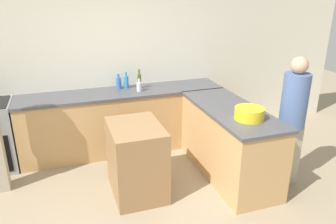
{
  "coord_description": "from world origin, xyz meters",
  "views": [
    {
      "loc": [
        -0.84,
        -2.76,
        2.36
      ],
      "look_at": [
        0.32,
        0.68,
        0.99
      ],
      "focal_mm": 35.0,
      "sensor_mm": 36.0,
      "label": 1
    }
  ],
  "objects_px": {
    "dish_soap_bottle": "(126,82)",
    "person_at_peninsula": "(292,117)",
    "mixing_bowl": "(249,113)",
    "vinegar_bottle_clear": "(139,86)",
    "island_table": "(136,160)",
    "olive_oil_bottle": "(139,81)",
    "water_bottle_blue": "(119,83)"
  },
  "relations": [
    {
      "from": "dish_soap_bottle",
      "to": "person_at_peninsula",
      "type": "xyz_separation_m",
      "value": [
        1.67,
        -1.76,
        -0.14
      ]
    },
    {
      "from": "mixing_bowl",
      "to": "vinegar_bottle_clear",
      "type": "xyz_separation_m",
      "value": [
        -0.94,
        1.49,
        0.0
      ]
    },
    {
      "from": "island_table",
      "to": "vinegar_bottle_clear",
      "type": "bearing_deg",
      "value": 73.55
    },
    {
      "from": "olive_oil_bottle",
      "to": "water_bottle_blue",
      "type": "relative_size",
      "value": 1.3
    },
    {
      "from": "dish_soap_bottle",
      "to": "olive_oil_bottle",
      "type": "height_order",
      "value": "olive_oil_bottle"
    },
    {
      "from": "island_table",
      "to": "mixing_bowl",
      "type": "relative_size",
      "value": 2.58
    },
    {
      "from": "water_bottle_blue",
      "to": "vinegar_bottle_clear",
      "type": "bearing_deg",
      "value": -41.27
    },
    {
      "from": "island_table",
      "to": "dish_soap_bottle",
      "type": "relative_size",
      "value": 3.57
    },
    {
      "from": "dish_soap_bottle",
      "to": "person_at_peninsula",
      "type": "distance_m",
      "value": 2.43
    },
    {
      "from": "olive_oil_bottle",
      "to": "person_at_peninsula",
      "type": "bearing_deg",
      "value": -48.51
    },
    {
      "from": "island_table",
      "to": "dish_soap_bottle",
      "type": "height_order",
      "value": "dish_soap_bottle"
    },
    {
      "from": "island_table",
      "to": "water_bottle_blue",
      "type": "distance_m",
      "value": 1.48
    },
    {
      "from": "dish_soap_bottle",
      "to": "water_bottle_blue",
      "type": "distance_m",
      "value": 0.12
    },
    {
      "from": "person_at_peninsula",
      "to": "water_bottle_blue",
      "type": "bearing_deg",
      "value": 135.51
    },
    {
      "from": "olive_oil_bottle",
      "to": "water_bottle_blue",
      "type": "bearing_deg",
      "value": 165.82
    },
    {
      "from": "dish_soap_bottle",
      "to": "vinegar_bottle_clear",
      "type": "distance_m",
      "value": 0.28
    },
    {
      "from": "island_table",
      "to": "olive_oil_bottle",
      "type": "distance_m",
      "value": 1.47
    },
    {
      "from": "mixing_bowl",
      "to": "vinegar_bottle_clear",
      "type": "relative_size",
      "value": 1.85
    },
    {
      "from": "dish_soap_bottle",
      "to": "person_at_peninsula",
      "type": "height_order",
      "value": "person_at_peninsula"
    },
    {
      "from": "mixing_bowl",
      "to": "olive_oil_bottle",
      "type": "distance_m",
      "value": 1.87
    },
    {
      "from": "island_table",
      "to": "person_at_peninsula",
      "type": "height_order",
      "value": "person_at_peninsula"
    },
    {
      "from": "mixing_bowl",
      "to": "dish_soap_bottle",
      "type": "distance_m",
      "value": 2.03
    },
    {
      "from": "olive_oil_bottle",
      "to": "vinegar_bottle_clear",
      "type": "height_order",
      "value": "olive_oil_bottle"
    },
    {
      "from": "mixing_bowl",
      "to": "person_at_peninsula",
      "type": "bearing_deg",
      "value": -3.6
    },
    {
      "from": "mixing_bowl",
      "to": "water_bottle_blue",
      "type": "bearing_deg",
      "value": 124.98
    },
    {
      "from": "olive_oil_bottle",
      "to": "person_at_peninsula",
      "type": "relative_size",
      "value": 0.18
    },
    {
      "from": "olive_oil_bottle",
      "to": "vinegar_bottle_clear",
      "type": "xyz_separation_m",
      "value": [
        -0.04,
        -0.15,
        -0.04
      ]
    },
    {
      "from": "olive_oil_bottle",
      "to": "mixing_bowl",
      "type": "bearing_deg",
      "value": -61.26
    },
    {
      "from": "mixing_bowl",
      "to": "olive_oil_bottle",
      "type": "bearing_deg",
      "value": 118.74
    },
    {
      "from": "island_table",
      "to": "mixing_bowl",
      "type": "height_order",
      "value": "mixing_bowl"
    },
    {
      "from": "island_table",
      "to": "water_bottle_blue",
      "type": "height_order",
      "value": "water_bottle_blue"
    },
    {
      "from": "person_at_peninsula",
      "to": "vinegar_bottle_clear",
      "type": "bearing_deg",
      "value": 134.99
    }
  ]
}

